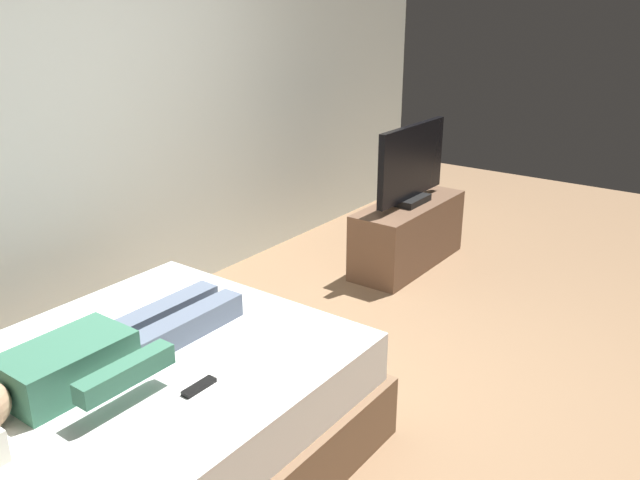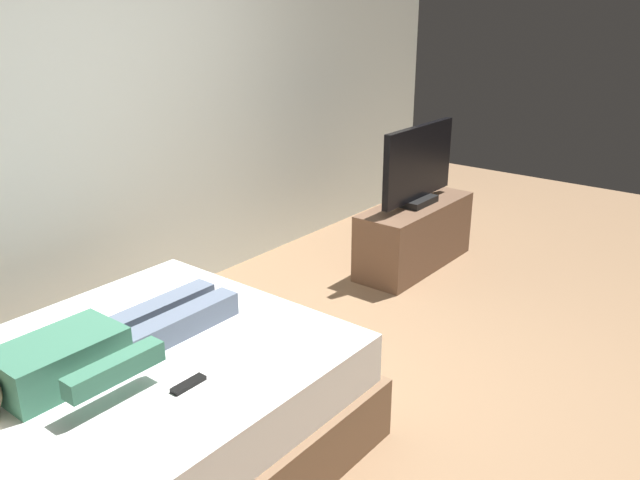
# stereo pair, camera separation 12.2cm
# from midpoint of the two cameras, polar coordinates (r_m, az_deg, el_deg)

# --- Properties ---
(ground_plane) EXTENTS (10.00, 10.00, 0.00)m
(ground_plane) POSITION_cam_midpoint_polar(r_m,az_deg,el_deg) (3.40, 3.49, -14.62)
(ground_plane) COLOR #8C6B4C
(back_wall) EXTENTS (6.40, 0.10, 2.80)m
(back_wall) POSITION_cam_midpoint_polar(r_m,az_deg,el_deg) (4.39, -13.52, 12.69)
(back_wall) COLOR silver
(back_wall) RESTS_ON ground
(bed) EXTENTS (2.07, 1.52, 0.54)m
(bed) POSITION_cam_midpoint_polar(r_m,az_deg,el_deg) (2.93, -17.32, -15.81)
(bed) COLOR brown
(bed) RESTS_ON ground
(person) EXTENTS (1.26, 0.46, 0.18)m
(person) POSITION_cam_midpoint_polar(r_m,az_deg,el_deg) (2.79, -18.20, -9.18)
(person) COLOR #387056
(person) RESTS_ON bed
(remote) EXTENTS (0.15, 0.04, 0.02)m
(remote) POSITION_cam_midpoint_polar(r_m,az_deg,el_deg) (2.62, -10.12, -12.34)
(remote) COLOR black
(remote) RESTS_ON bed
(tv_stand) EXTENTS (1.10, 0.40, 0.50)m
(tv_stand) POSITION_cam_midpoint_polar(r_m,az_deg,el_deg) (5.03, 8.97, 0.42)
(tv_stand) COLOR brown
(tv_stand) RESTS_ON ground
(tv) EXTENTS (0.88, 0.20, 0.59)m
(tv) POSITION_cam_midpoint_polar(r_m,az_deg,el_deg) (4.87, 9.32, 6.34)
(tv) COLOR black
(tv) RESTS_ON tv_stand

